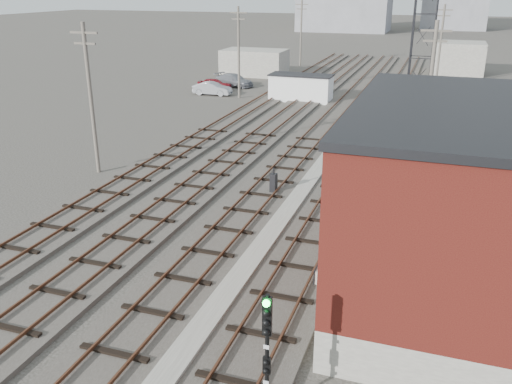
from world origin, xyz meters
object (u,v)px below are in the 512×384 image
at_px(signal_mast, 267,349).
at_px(car_grey, 234,80).
at_px(switch_stand, 273,183).
at_px(car_silver, 212,89).
at_px(car_red, 215,84).
at_px(site_trailer, 301,88).

relative_size(signal_mast, car_grey, 0.78).
xyz_separation_m(switch_stand, car_silver, (-14.78, 25.89, -0.02)).
bearing_deg(switch_stand, signal_mast, -65.72).
relative_size(switch_stand, car_grey, 0.30).
relative_size(switch_stand, car_red, 0.39).
bearing_deg(site_trailer, switch_stand, -77.91).
distance_m(signal_mast, site_trailer, 42.96).
height_order(site_trailer, car_grey, site_trailer).
bearing_deg(signal_mast, car_silver, 115.01).
xyz_separation_m(switch_stand, car_red, (-15.72, 28.71, -0.05)).
relative_size(signal_mast, car_red, 0.99).
bearing_deg(car_red, car_silver, -167.61).
bearing_deg(signal_mast, car_red, 114.61).
distance_m(car_red, car_silver, 2.96).
height_order(car_red, car_grey, car_grey).
height_order(car_silver, car_grey, car_grey).
bearing_deg(car_silver, signal_mast, -157.25).
bearing_deg(site_trailer, car_red, 166.23).
relative_size(site_trailer, car_grey, 1.30).
bearing_deg(signal_mast, car_grey, 112.03).
relative_size(signal_mast, site_trailer, 0.60).
distance_m(signal_mast, switch_stand, 16.60).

